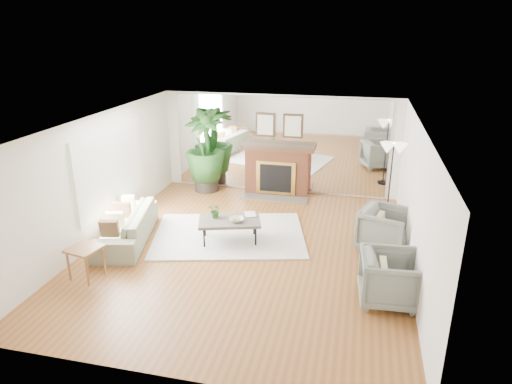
% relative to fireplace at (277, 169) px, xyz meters
% --- Properties ---
extents(ground, '(7.00, 7.00, 0.00)m').
position_rel_fireplace_xyz_m(ground, '(0.00, -3.26, -0.66)').
color(ground, brown).
rests_on(ground, ground).
extents(wall_left, '(0.02, 7.00, 2.50)m').
position_rel_fireplace_xyz_m(wall_left, '(-2.99, -3.26, 0.59)').
color(wall_left, white).
rests_on(wall_left, ground).
extents(wall_right, '(0.02, 7.00, 2.50)m').
position_rel_fireplace_xyz_m(wall_right, '(2.99, -3.26, 0.59)').
color(wall_right, white).
rests_on(wall_right, ground).
extents(wall_back, '(6.00, 0.02, 2.50)m').
position_rel_fireplace_xyz_m(wall_back, '(0.00, 0.23, 0.59)').
color(wall_back, white).
rests_on(wall_back, ground).
extents(mirror_panel, '(5.40, 0.04, 2.40)m').
position_rel_fireplace_xyz_m(mirror_panel, '(0.00, 0.21, 0.59)').
color(mirror_panel, silver).
rests_on(mirror_panel, wall_back).
extents(window_panel, '(0.04, 2.40, 1.50)m').
position_rel_fireplace_xyz_m(window_panel, '(-2.96, -2.86, 0.69)').
color(window_panel, '#B2E09E').
rests_on(window_panel, wall_left).
extents(fireplace, '(1.85, 0.83, 2.05)m').
position_rel_fireplace_xyz_m(fireplace, '(0.00, 0.00, 0.00)').
color(fireplace, brown).
rests_on(fireplace, ground).
extents(area_rug, '(3.49, 2.86, 0.03)m').
position_rel_fireplace_xyz_m(area_rug, '(-0.50, -2.70, -0.64)').
color(area_rug, beige).
rests_on(area_rug, ground).
extents(coffee_table, '(1.36, 1.02, 0.48)m').
position_rel_fireplace_xyz_m(coffee_table, '(-0.41, -2.96, -0.22)').
color(coffee_table, '#564E44').
rests_on(coffee_table, ground).
extents(sofa, '(1.34, 2.32, 0.64)m').
position_rel_fireplace_xyz_m(sofa, '(-2.45, -3.37, -0.34)').
color(sofa, gray).
rests_on(sofa, ground).
extents(armchair_back, '(1.16, 1.14, 0.83)m').
position_rel_fireplace_xyz_m(armchair_back, '(2.59, -2.58, -0.24)').
color(armchair_back, slate).
rests_on(armchair_back, ground).
extents(armchair_front, '(0.96, 0.93, 0.82)m').
position_rel_fireplace_xyz_m(armchair_front, '(2.60, -4.43, -0.25)').
color(armchair_front, slate).
rests_on(armchair_front, ground).
extents(side_table, '(0.59, 0.59, 0.57)m').
position_rel_fireplace_xyz_m(side_table, '(-2.41, -4.84, -0.18)').
color(side_table, olive).
rests_on(side_table, ground).
extents(potted_ficus, '(1.18, 1.18, 2.14)m').
position_rel_fireplace_xyz_m(potted_ficus, '(-1.85, -0.16, 0.48)').
color(potted_ficus, black).
rests_on(potted_ficus, ground).
extents(floor_lamp, '(0.57, 0.32, 1.76)m').
position_rel_fireplace_xyz_m(floor_lamp, '(2.70, -1.09, 0.84)').
color(floor_lamp, black).
rests_on(floor_lamp, ground).
extents(tabletop_plant, '(0.33, 0.31, 0.30)m').
position_rel_fireplace_xyz_m(tabletop_plant, '(-0.71, -2.92, -0.03)').
color(tabletop_plant, '#255B21').
rests_on(tabletop_plant, coffee_table).
extents(fruit_bowl, '(0.36, 0.36, 0.07)m').
position_rel_fireplace_xyz_m(fruit_bowl, '(-0.25, -3.01, -0.14)').
color(fruit_bowl, olive).
rests_on(fruit_bowl, coffee_table).
extents(book, '(0.31, 0.35, 0.02)m').
position_rel_fireplace_xyz_m(book, '(-0.16, -2.68, -0.17)').
color(book, olive).
rests_on(book, coffee_table).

